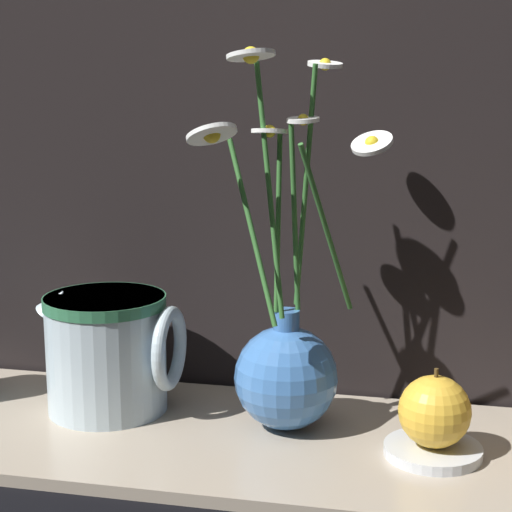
{
  "coord_description": "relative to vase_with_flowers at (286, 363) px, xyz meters",
  "views": [
    {
      "loc": [
        0.18,
        -0.78,
        0.36
      ],
      "look_at": [
        0.01,
        0.0,
        0.2
      ],
      "focal_mm": 60.0,
      "sensor_mm": 36.0,
      "label": 1
    }
  ],
  "objects": [
    {
      "name": "saucer_plate",
      "position": [
        0.15,
        -0.04,
        -0.06
      ],
      "size": [
        0.09,
        0.09,
        0.01
      ],
      "color": "silver",
      "rests_on": "shelf"
    },
    {
      "name": "shelf",
      "position": [
        -0.03,
        -0.03,
        -0.07
      ],
      "size": [
        0.8,
        0.27,
        0.01
      ],
      "color": "tan",
      "rests_on": "ground_plane"
    },
    {
      "name": "vase_with_flowers",
      "position": [
        0.0,
        0.0,
        0.0
      ],
      "size": [
        0.2,
        0.14,
        0.38
      ],
      "color": "#3F72B7",
      "rests_on": "shelf"
    },
    {
      "name": "orange_fruit",
      "position": [
        0.15,
        -0.04,
        -0.02
      ],
      "size": [
        0.07,
        0.07,
        0.08
      ],
      "color": "gold",
      "rests_on": "saucer_plate"
    },
    {
      "name": "ground_plane",
      "position": [
        -0.03,
        -0.03,
        -0.08
      ],
      "size": [
        6.0,
        6.0,
        0.0
      ],
      "primitive_type": "plane",
      "color": "black"
    },
    {
      "name": "ceramic_pitcher",
      "position": [
        -0.19,
        0.01,
        0.0
      ],
      "size": [
        0.15,
        0.13,
        0.14
      ],
      "color": "silver",
      "rests_on": "shelf"
    }
  ]
}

